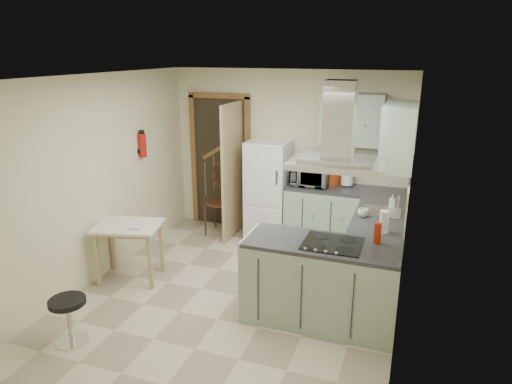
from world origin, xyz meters
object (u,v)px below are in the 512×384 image
at_px(peninsula, 321,282).
at_px(microwave, 310,176).
at_px(fridge, 269,190).
at_px(bentwood_chair, 220,202).
at_px(drop_leaf_table, 130,252).
at_px(extractor_hood, 337,164).
at_px(stool, 70,320).

bearing_deg(peninsula, microwave, 107.01).
bearing_deg(peninsula, fridge, 121.74).
distance_m(peninsula, bentwood_chair, 2.73).
xyz_separation_m(drop_leaf_table, bentwood_chair, (0.44, 1.75, 0.15)).
relative_size(extractor_hood, drop_leaf_table, 1.17).
bearing_deg(bentwood_chair, microwave, 3.57).
bearing_deg(extractor_hood, fridge, 123.79).
height_order(drop_leaf_table, bentwood_chair, bentwood_chair).
xyz_separation_m(bentwood_chair, stool, (-0.25, -3.07, -0.27)).
relative_size(drop_leaf_table, stool, 1.63).
height_order(extractor_hood, microwave, extractor_hood).
bearing_deg(microwave, peninsula, -72.71).
relative_size(extractor_hood, stool, 1.90).
bearing_deg(stool, microwave, 62.50).
bearing_deg(stool, peninsula, 28.12).
distance_m(stool, microwave, 3.62).
bearing_deg(fridge, microwave, -3.46).
relative_size(bentwood_chair, stool, 2.15).
relative_size(extractor_hood, bentwood_chair, 0.89).
xyz_separation_m(fridge, bentwood_chair, (-0.75, -0.10, -0.24)).
distance_m(extractor_hood, bentwood_chair, 3.05).
bearing_deg(extractor_hood, stool, -152.92).
relative_size(stool, microwave, 0.90).
relative_size(fridge, peninsula, 0.97).
height_order(peninsula, bentwood_chair, bentwood_chair).
xyz_separation_m(stool, microwave, (1.63, 3.13, 0.81)).
distance_m(peninsula, microwave, 2.12).
bearing_deg(stool, bentwood_chair, 85.36).
relative_size(peninsula, microwave, 2.97).
distance_m(drop_leaf_table, stool, 1.33).
distance_m(bentwood_chair, microwave, 1.48).
bearing_deg(drop_leaf_table, peninsula, -17.00).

